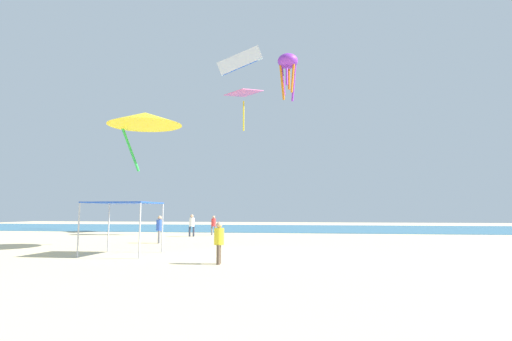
% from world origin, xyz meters
% --- Properties ---
extents(ground, '(110.00, 110.00, 0.10)m').
position_xyz_m(ground, '(0.00, 0.00, -0.05)').
color(ground, beige).
extents(ocean_strip, '(110.00, 21.47, 0.03)m').
position_xyz_m(ocean_strip, '(0.00, 28.83, 0.01)').
color(ocean_strip, teal).
rests_on(ocean_strip, ground).
extents(canopy_tent, '(2.98, 2.67, 2.49)m').
position_xyz_m(canopy_tent, '(-6.21, -1.08, 2.35)').
color(canopy_tent, '#B2B2B7').
rests_on(canopy_tent, ground).
extents(person_near_tent, '(0.41, 0.40, 1.67)m').
position_xyz_m(person_near_tent, '(-5.77, 14.46, 0.98)').
color(person_near_tent, slate).
rests_on(person_near_tent, ground).
extents(person_leftmost, '(0.47, 0.43, 1.80)m').
position_xyz_m(person_leftmost, '(-7.03, 12.23, 1.06)').
color(person_leftmost, '#33384C').
rests_on(person_leftmost, ground).
extents(person_central, '(0.42, 0.46, 1.77)m').
position_xyz_m(person_central, '(-7.08, 5.55, 1.04)').
color(person_central, slate).
rests_on(person_central, ground).
extents(person_rightmost, '(0.39, 0.44, 1.64)m').
position_xyz_m(person_rightmost, '(-0.91, -3.55, 0.96)').
color(person_rightmost, brown).
rests_on(person_rightmost, ground).
extents(kite_delta_yellow, '(5.95, 5.96, 3.36)m').
position_xyz_m(kite_delta_yellow, '(-6.85, 2.38, 7.43)').
color(kite_delta_yellow, yellow).
extents(kite_parafoil_white, '(5.46, 0.70, 3.32)m').
position_xyz_m(kite_parafoil_white, '(-5.26, 23.82, 19.47)').
color(kite_parafoil_white, white).
extents(kite_diamond_pink, '(4.05, 4.04, 4.18)m').
position_xyz_m(kite_diamond_pink, '(-3.90, 18.79, 13.81)').
color(kite_diamond_pink, pink).
extents(kite_octopus_purple, '(2.01, 2.01, 4.27)m').
position_xyz_m(kite_octopus_purple, '(0.83, 14.66, 15.21)').
color(kite_octopus_purple, purple).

